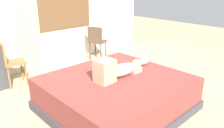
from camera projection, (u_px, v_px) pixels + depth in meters
The scene contains 8 objects.
ground_plane at pixel (115, 107), 3.63m from camera, with size 16.00×16.00×0.00m, color tan.
back_wall_with_window at pixel (34, 4), 4.87m from camera, with size 6.40×0.14×2.90m.
bed at pixel (116, 94), 3.50m from camera, with size 2.01×1.89×0.53m.
person_lying at pixel (118, 70), 3.43m from camera, with size 0.94×0.29×0.34m.
cat at pixel (143, 62), 3.91m from camera, with size 0.36×0.12×0.21m.
chair_by_desk at pixel (10, 61), 4.21m from camera, with size 0.43×0.43×0.86m.
chair_spare at pixel (97, 40), 5.68m from camera, with size 0.50×0.50×0.86m.
curtain_left at pixel (27, 12), 4.69m from camera, with size 0.44×0.06×2.59m, color #ADCC75.
Camera 1 is at (-2.21, -2.28, 1.90)m, focal length 36.20 mm.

